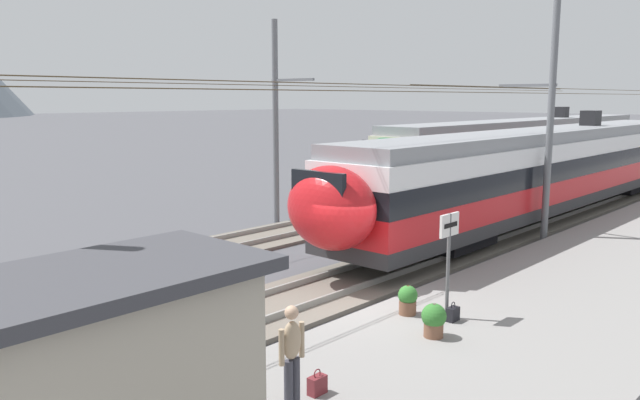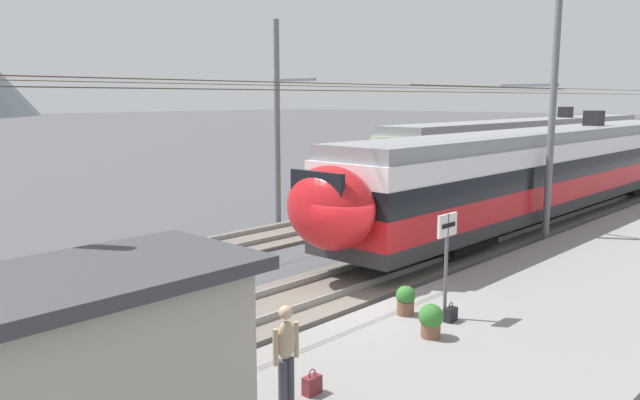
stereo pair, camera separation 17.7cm
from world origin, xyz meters
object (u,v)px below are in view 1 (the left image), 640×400
(passenger_walking, at_px, (292,352))
(train_near_platform, at_px, (547,168))
(potted_plant_platform_edge, at_px, (434,318))
(potted_plant_by_shelter, at_px, (408,299))
(train_far_track, at_px, (527,146))
(handbag_beside_passenger, at_px, (317,385))
(catenary_mast_far_side, at_px, (278,120))
(catenary_mast_mid, at_px, (547,121))
(handbag_near_sign, at_px, (453,314))
(platform_sign, at_px, (449,242))

(passenger_walking, bearing_deg, train_near_platform, 12.28)
(potted_plant_platform_edge, xyz_separation_m, potted_plant_by_shelter, (0.77, 1.18, -0.03))
(train_far_track, relative_size, handbag_beside_passenger, 69.64)
(catenary_mast_far_side, bearing_deg, potted_plant_platform_edge, -120.58)
(train_far_track, height_order, catenary_mast_mid, catenary_mast_mid)
(handbag_near_sign, bearing_deg, train_far_track, 21.49)
(train_near_platform, bearing_deg, potted_plant_platform_edge, -164.58)
(train_far_track, height_order, handbag_near_sign, train_far_track)
(handbag_beside_passenger, bearing_deg, potted_plant_by_shelter, 15.07)
(passenger_walking, distance_m, handbag_beside_passenger, 1.00)
(potted_plant_by_shelter, bearing_deg, potted_plant_platform_edge, -123.12)
(potted_plant_platform_edge, bearing_deg, catenary_mast_mid, 12.91)
(handbag_beside_passenger, height_order, potted_plant_platform_edge, potted_plant_platform_edge)
(train_far_track, relative_size, catenary_mast_far_side, 0.63)
(catenary_mast_far_side, xyz_separation_m, handbag_beside_passenger, (-10.57, -11.98, -3.81))
(potted_plant_platform_edge, bearing_deg, handbag_beside_passenger, 179.41)
(passenger_walking, xyz_separation_m, potted_plant_by_shelter, (4.86, 1.18, -0.58))
(platform_sign, height_order, passenger_walking, platform_sign)
(catenary_mast_mid, height_order, handbag_near_sign, catenary_mast_mid)
(platform_sign, height_order, potted_plant_platform_edge, platform_sign)
(platform_sign, xyz_separation_m, potted_plant_platform_edge, (-1.17, -0.41, -1.34))
(train_near_platform, height_order, train_far_track, same)
(passenger_walking, height_order, potted_plant_platform_edge, passenger_walking)
(potted_plant_platform_edge, distance_m, potted_plant_by_shelter, 1.40)
(train_near_platform, bearing_deg, catenary_mast_far_side, 136.22)
(catenary_mast_far_side, distance_m, potted_plant_platform_edge, 14.41)
(catenary_mast_far_side, relative_size, handbag_beside_passenger, 110.52)
(handbag_beside_passenger, xyz_separation_m, potted_plant_platform_edge, (3.47, -0.04, 0.23))
(platform_sign, relative_size, handbag_beside_passenger, 5.37)
(catenary_mast_mid, distance_m, handbag_beside_passenger, 15.16)
(platform_sign, bearing_deg, catenary_mast_mid, 12.14)
(handbag_near_sign, bearing_deg, potted_plant_platform_edge, -169.77)
(train_near_platform, bearing_deg, handbag_beside_passenger, -167.44)
(catenary_mast_far_side, bearing_deg, catenary_mast_mid, -67.83)
(train_far_track, distance_m, handbag_near_sign, 27.33)
(train_far_track, relative_size, potted_plant_platform_edge, 43.52)
(train_far_track, xyz_separation_m, passenger_walking, (-30.55, -10.19, -0.99))
(passenger_walking, bearing_deg, catenary_mast_mid, 9.49)
(catenary_mast_mid, bearing_deg, train_far_track, 26.35)
(train_far_track, distance_m, potted_plant_by_shelter, 27.27)
(catenary_mast_far_side, xyz_separation_m, passenger_walking, (-11.19, -12.02, -3.03))
(train_far_track, xyz_separation_m, potted_plant_platform_edge, (-26.46, -10.19, -1.54))
(catenary_mast_far_side, distance_m, passenger_walking, 16.70)
(handbag_near_sign, relative_size, potted_plant_platform_edge, 0.62)
(train_near_platform, xyz_separation_m, catenary_mast_mid, (-4.28, -1.69, 2.10))
(potted_plant_by_shelter, bearing_deg, handbag_near_sign, -72.23)
(platform_sign, height_order, handbag_beside_passenger, platform_sign)
(train_near_platform, xyz_separation_m, catenary_mast_far_side, (-8.15, 7.81, 2.04))
(train_far_track, bearing_deg, catenary_mast_mid, -153.65)
(handbag_beside_passenger, bearing_deg, handbag_near_sign, 2.01)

